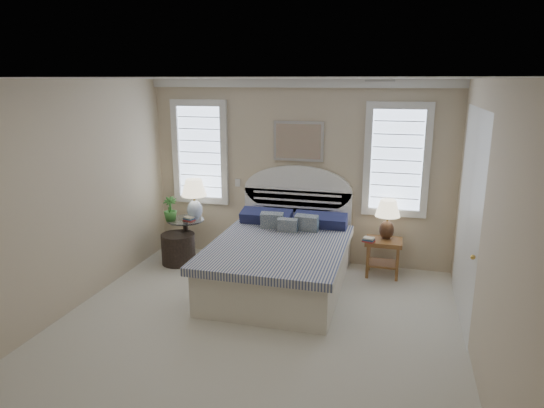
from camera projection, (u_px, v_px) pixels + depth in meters
The scene contains 21 objects.
floor at pixel (248, 339), 5.18m from camera, with size 4.50×5.00×0.01m, color #BCB4A0.
ceiling at pixel (245, 78), 4.50m from camera, with size 4.50×5.00×0.01m, color silver.
wall_back at pixel (298, 173), 7.18m from camera, with size 4.50×0.02×2.70m, color #C7B595.
wall_left at pixel (55, 203), 5.41m from camera, with size 0.02×5.00×2.70m, color #C7B595.
wall_right at pixel (489, 236), 4.28m from camera, with size 0.02×5.00×2.70m, color #C7B595.
crown_molding at pixel (299, 83), 6.82m from camera, with size 4.50×0.08×0.12m, color silver.
hvac_vent at pixel (380, 80), 4.96m from camera, with size 0.30×0.20×0.02m, color #B2B2B2.
switch_plate at pixel (238, 183), 7.45m from camera, with size 0.08×0.01×0.12m, color silver.
window_left at pixel (200, 152), 7.49m from camera, with size 0.90×0.06×1.60m, color #C6DBFB.
window_right at pixel (397, 160), 6.75m from camera, with size 0.90×0.06×1.60m, color #C6DBFB.
painting at pixel (298, 141), 7.02m from camera, with size 0.74×0.04×0.58m, color silver.
closet_door at pixel (468, 216), 5.44m from camera, with size 0.02×1.80×2.40m, color silver.
bed at pixel (281, 258), 6.45m from camera, with size 1.72×2.28×1.47m.
side_table_left at pixel (186, 235), 7.41m from camera, with size 0.56×0.56×0.63m.
nightstand_right at pixel (383, 250), 6.77m from camera, with size 0.50×0.40×0.53m.
floor_pot at pixel (178, 249), 7.27m from camera, with size 0.50×0.50×0.46m, color black.
lamp_left at pixel (194, 195), 7.30m from camera, with size 0.45×0.45×0.62m.
lamp_right at pixel (388, 215), 6.71m from camera, with size 0.42×0.42×0.56m.
potted_plant at pixel (170, 209), 7.24m from camera, with size 0.20×0.20×0.36m, color #35702D.
books_left at pixel (189, 219), 7.27m from camera, with size 0.19×0.16×0.06m.
books_right at pixel (369, 240), 6.63m from camera, with size 0.18×0.15×0.06m.
Camera 1 is at (1.45, -4.43, 2.69)m, focal length 32.00 mm.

